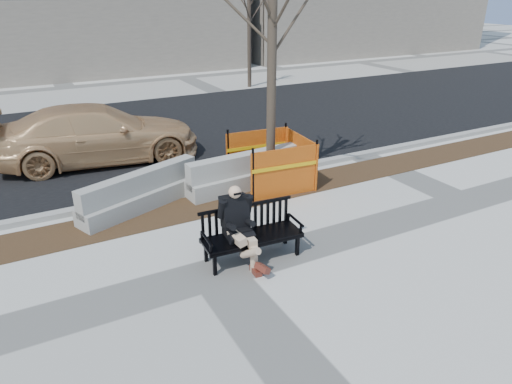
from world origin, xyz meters
TOP-DOWN VIEW (x-y plane):
  - ground at (0.00, 0.00)m, footprint 120.00×120.00m
  - mulch_strip at (0.00, 2.60)m, footprint 40.00×1.20m
  - asphalt_street at (0.00, 8.80)m, footprint 60.00×10.40m
  - curb at (0.00, 3.55)m, footprint 60.00×0.25m
  - bench at (0.76, 0.12)m, footprint 1.87×0.78m
  - seated_man at (0.51, 0.19)m, footprint 0.67×1.05m
  - tree_fence at (2.77, 2.99)m, footprint 2.78×2.78m
  - sedan at (-0.59, 6.74)m, footprint 5.67×2.81m
  - jersey_barrier_left at (-0.41, 3.15)m, footprint 2.98×1.64m
  - jersey_barrier_right at (2.17, 3.10)m, footprint 3.12×0.86m
  - far_tree_right at (8.16, 14.51)m, footprint 2.84×2.84m

SIDE VIEW (x-z plane):
  - ground at x=0.00m, z-range 0.00..0.00m
  - bench at x=0.76m, z-range -0.49..0.49m
  - seated_man at x=0.51m, z-range -0.71..0.71m
  - tree_fence at x=2.77m, z-range -3.22..3.22m
  - sedan at x=-0.59m, z-range -0.79..0.79m
  - jersey_barrier_left at x=-0.41m, z-range -0.42..0.42m
  - jersey_barrier_right at x=2.17m, z-range -0.44..0.44m
  - far_tree_right at x=8.16m, z-range -2.91..2.91m
  - asphalt_street at x=0.00m, z-range 0.00..0.01m
  - mulch_strip at x=0.00m, z-range -0.01..0.01m
  - curb at x=0.00m, z-range 0.00..0.12m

